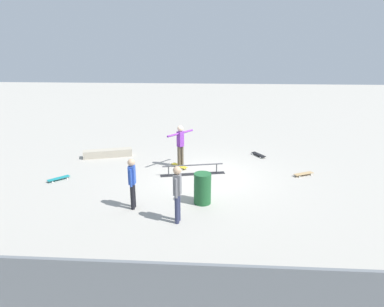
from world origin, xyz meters
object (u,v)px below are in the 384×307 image
bystander_grey_shirt (177,191)px  trash_bin (202,188)px  skate_ledge (108,153)px  skateboard_main (179,166)px  bystander_blue_shirt (132,181)px  skater_main (180,143)px  grind_rail (193,170)px  loose_skateboard_teal (59,178)px  loose_skateboard_natural (304,174)px  loose_skateboard_black (259,155)px

bystander_grey_shirt → trash_bin: bystander_grey_shirt is taller
skate_ledge → trash_bin: 6.12m
skateboard_main → bystander_blue_shirt: size_ratio=0.46×
skater_main → grind_rail: bearing=-106.9°
loose_skateboard_teal → loose_skateboard_natural: bearing=140.9°
skater_main → bystander_blue_shirt: size_ratio=1.08×
trash_bin → loose_skateboard_teal: bearing=-16.2°
loose_skateboard_natural → loose_skateboard_black: (1.43, -2.26, 0.00)m
bystander_grey_shirt → trash_bin: bearing=-19.7°
bystander_blue_shirt → loose_skateboard_black: size_ratio=2.01×
bystander_blue_shirt → trash_bin: bystander_blue_shirt is taller
skater_main → bystander_blue_shirt: (1.09, 3.75, -0.10)m
skateboard_main → trash_bin: size_ratio=0.74×
grind_rail → skateboard_main: grind_rail is taller
loose_skateboard_natural → trash_bin: size_ratio=0.82×
skater_main → bystander_grey_shirt: 4.53m
skateboard_main → bystander_grey_shirt: bystander_grey_shirt is taller
skater_main → loose_skateboard_natural: (-4.74, 0.68, -0.92)m
bystander_grey_shirt → skateboard_main: bearing=12.9°
skate_ledge → trash_bin: trash_bin is taller
loose_skateboard_natural → grind_rail: bearing=156.0°
grind_rail → loose_skateboard_natural: size_ratio=3.06×
skater_main → skateboard_main: skater_main is taller
skater_main → loose_skateboard_black: (-3.31, -1.57, -0.92)m
skate_ledge → trash_bin: size_ratio=2.11×
grind_rail → loose_skateboard_black: (-2.77, -2.40, -0.10)m
skate_ledge → bystander_grey_shirt: size_ratio=1.25×
grind_rail → skate_ledge: grind_rail is taller
grind_rail → skateboard_main: (0.59, -0.72, -0.10)m
bystander_blue_shirt → loose_skateboard_natural: (-5.83, -3.07, -0.82)m
bystander_blue_shirt → loose_skateboard_teal: 3.91m
grind_rail → skate_ledge: bearing=-38.3°
skateboard_main → loose_skateboard_natural: bearing=35.2°
skate_ledge → trash_bin: bearing=134.8°
grind_rail → skateboard_main: 0.94m
skater_main → loose_skateboard_teal: (4.32, 1.72, -0.92)m
skater_main → loose_skateboard_natural: 4.88m
grind_rail → loose_skateboard_teal: grind_rail is taller
skateboard_main → loose_skateboard_black: 3.76m
trash_bin → skater_main: bearing=-73.0°
loose_skateboard_natural → trash_bin: bearing=-171.4°
skate_ledge → loose_skateboard_black: size_ratio=2.65×
skater_main → bystander_blue_shirt: skater_main is taller
skateboard_main → loose_skateboard_teal: (4.27, 1.61, 0.00)m
grind_rail → bystander_blue_shirt: bystander_blue_shirt is taller
grind_rail → loose_skateboard_black: bearing=-151.3°
skateboard_main → skater_main: bearing=107.3°
grind_rail → bystander_grey_shirt: bystander_grey_shirt is taller
skater_main → bystander_blue_shirt: 3.91m
loose_skateboard_black → loose_skateboard_teal: same height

